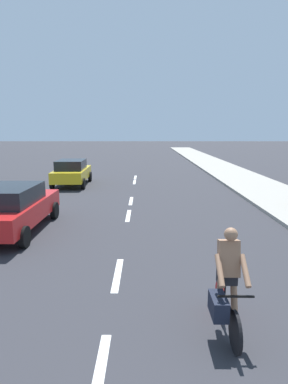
% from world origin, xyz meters
% --- Properties ---
extents(ground_plane, '(160.00, 160.00, 0.00)m').
position_xyz_m(ground_plane, '(0.00, 20.00, 0.00)').
color(ground_plane, '#2D2D33').
extents(sidewalk_strip, '(3.60, 80.00, 0.14)m').
position_xyz_m(sidewalk_strip, '(7.37, 22.00, 0.07)').
color(sidewalk_strip, '#9E998E').
rests_on(sidewalk_strip, ground).
extents(lane_stripe_1, '(0.16, 1.80, 0.01)m').
position_xyz_m(lane_stripe_1, '(0.00, 4.84, 0.00)').
color(lane_stripe_1, white).
rests_on(lane_stripe_1, ground).
extents(lane_stripe_2, '(0.16, 1.80, 0.01)m').
position_xyz_m(lane_stripe_2, '(0.00, 8.03, 0.00)').
color(lane_stripe_2, white).
rests_on(lane_stripe_2, ground).
extents(lane_stripe_3, '(0.16, 1.80, 0.01)m').
position_xyz_m(lane_stripe_3, '(0.00, 13.36, 0.00)').
color(lane_stripe_3, white).
rests_on(lane_stripe_3, ground).
extents(lane_stripe_4, '(0.16, 1.80, 0.01)m').
position_xyz_m(lane_stripe_4, '(0.00, 16.07, 0.00)').
color(lane_stripe_4, white).
rests_on(lane_stripe_4, ground).
extents(lane_stripe_5, '(0.16, 1.80, 0.01)m').
position_xyz_m(lane_stripe_5, '(0.00, 21.84, 0.00)').
color(lane_stripe_5, white).
rests_on(lane_stripe_5, ground).
extents(lane_stripe_6, '(0.16, 1.80, 0.01)m').
position_xyz_m(lane_stripe_6, '(0.00, 23.89, 0.00)').
color(lane_stripe_6, white).
rests_on(lane_stripe_6, ground).
extents(cyclist, '(0.62, 1.71, 1.82)m').
position_xyz_m(cyclist, '(1.97, 5.82, 0.83)').
color(cyclist, black).
rests_on(cyclist, ground).
extents(parked_car_red, '(2.14, 4.61, 1.57)m').
position_xyz_m(parked_car_red, '(-3.79, 11.32, 0.84)').
color(parked_car_red, red).
rests_on(parked_car_red, ground).
extents(parked_car_yellow, '(2.07, 4.31, 1.57)m').
position_xyz_m(parked_car_yellow, '(-3.81, 20.59, 0.84)').
color(parked_car_yellow, gold).
rests_on(parked_car_yellow, ground).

